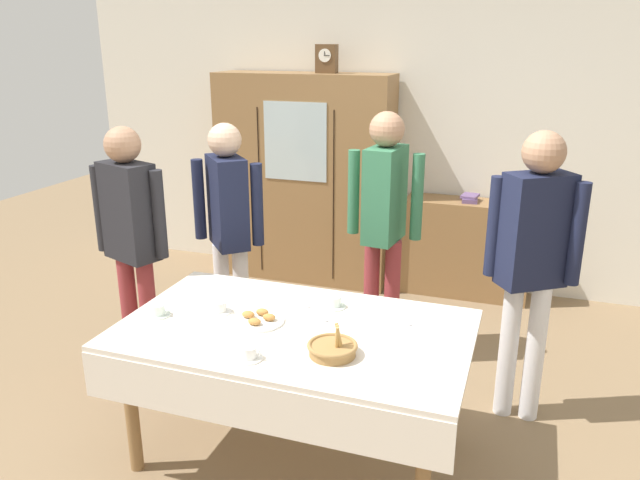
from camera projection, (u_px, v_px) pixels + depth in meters
name	position (u px, v px, depth m)	size (l,w,h in m)	color
ground_plane	(309.00, 432.00, 3.61)	(12.00, 12.00, 0.00)	#846B4C
back_wall	(409.00, 136.00, 5.57)	(6.40, 0.10, 2.70)	silver
dining_table	(292.00, 347.00, 3.19)	(1.80, 1.08, 0.77)	olive
wall_cabinet	(305.00, 179.00, 5.71)	(1.61, 0.46, 1.90)	olive
mantel_clock	(327.00, 59.00, 5.31)	(0.18, 0.11, 0.24)	brown
bookshelf_low	(466.00, 248.00, 5.45)	(1.09, 0.35, 0.86)	olive
book_stack	(470.00, 198.00, 5.31)	(0.16, 0.21, 0.06)	#664C7A
tea_cup_far_left	(220.00, 308.00, 3.36)	(0.13, 0.13, 0.06)	white
tea_cup_near_right	(158.00, 311.00, 3.32)	(0.13, 0.13, 0.06)	silver
tea_cup_back_edge	(334.00, 303.00, 3.42)	(0.13, 0.13, 0.06)	silver
tea_cup_near_left	(249.00, 354.00, 2.87)	(0.13, 0.13, 0.06)	white
bread_basket	(333.00, 348.00, 2.90)	(0.24, 0.24, 0.16)	#9E7542
pastry_plate	(258.00, 319.00, 3.25)	(0.28, 0.28, 0.05)	white
spoon_mid_right	(405.00, 324.00, 3.22)	(0.12, 0.02, 0.01)	silver
spoon_front_edge	(321.00, 320.00, 3.26)	(0.12, 0.02, 0.01)	silver
spoon_center	(304.00, 306.00, 3.43)	(0.12, 0.02, 0.01)	silver
person_near_right_end	(533.00, 250.00, 3.46)	(0.52, 0.37, 1.73)	silver
person_behind_table_left	(384.00, 211.00, 4.21)	(0.52, 0.38, 1.74)	#933338
person_by_cabinet	(228.00, 219.00, 4.22)	(0.52, 0.40, 1.67)	silver
person_behind_table_right	(131.00, 229.00, 3.96)	(0.52, 0.31, 1.69)	#933338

